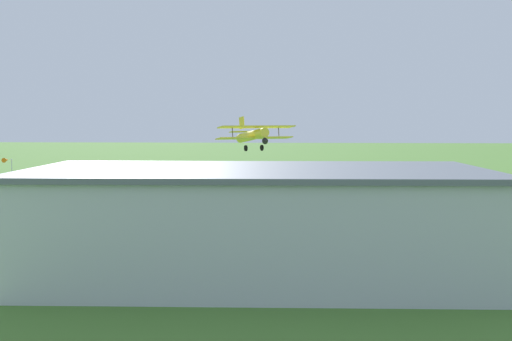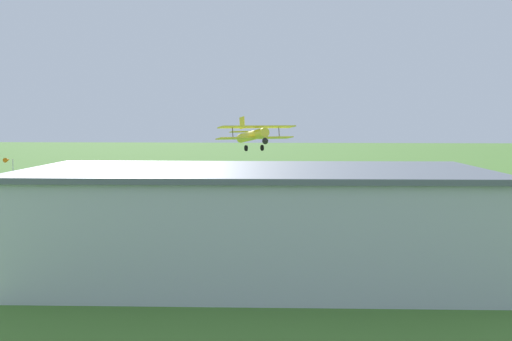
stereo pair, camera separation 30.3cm
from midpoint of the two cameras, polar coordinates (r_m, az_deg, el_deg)
ground_plane at (r=66.96m, az=-1.22°, el=-3.76°), size 400.00×400.00×0.00m
hangar at (r=37.69m, az=-0.18°, el=-5.13°), size 29.89×14.47×7.06m
biplane at (r=61.45m, az=-0.40°, el=3.56°), size 8.39×7.23×3.69m
car_blue at (r=53.00m, az=14.49°, el=-5.31°), size 2.12×4.53×1.64m
car_black at (r=53.08m, az=-14.19°, el=-5.32°), size 2.24×4.37×1.55m
car_green at (r=55.48m, az=-21.06°, el=-5.02°), size 2.40×4.65×1.65m
person_walking_on_apron at (r=56.07m, az=-7.71°, el=-4.62°), size 0.43×0.43×1.72m
person_at_fence_line at (r=51.97m, az=-10.16°, el=-5.39°), size 0.38×0.38×1.76m
person_watching_takeoff at (r=55.82m, az=-5.97°, el=-4.63°), size 0.41×0.41×1.75m
person_crossing_taxiway at (r=55.06m, az=-4.95°, el=-4.86°), size 0.52×0.52×1.57m
windsock at (r=78.73m, az=-23.45°, el=0.70°), size 1.10×1.34×5.53m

